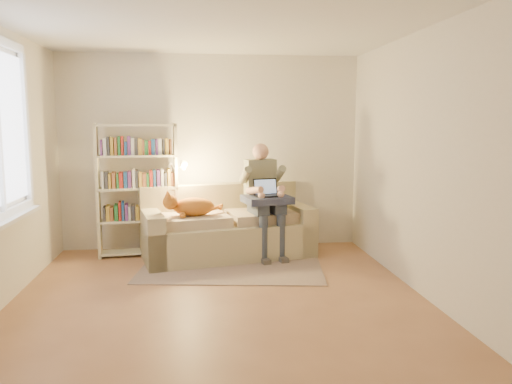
{
  "coord_description": "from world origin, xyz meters",
  "views": [
    {
      "loc": [
        -0.2,
        -4.53,
        1.7
      ],
      "look_at": [
        0.46,
        1.0,
        0.92
      ],
      "focal_mm": 35.0,
      "sensor_mm": 36.0,
      "label": 1
    }
  ],
  "objects": [
    {
      "name": "floor",
      "position": [
        0.0,
        0.0,
        0.0
      ],
      "size": [
        4.5,
        4.5,
        0.0
      ],
      "primitive_type": "plane",
      "color": "#906141",
      "rests_on": "ground"
    },
    {
      "name": "ceiling",
      "position": [
        0.0,
        0.0,
        2.6
      ],
      "size": [
        4.0,
        4.5,
        0.02
      ],
      "primitive_type": "cube",
      "color": "white",
      "rests_on": "wall_back"
    },
    {
      "name": "wall_right",
      "position": [
        2.0,
        0.0,
        1.3
      ],
      "size": [
        0.02,
        4.5,
        2.6
      ],
      "primitive_type": "cube",
      "color": "silver",
      "rests_on": "floor"
    },
    {
      "name": "wall_back",
      "position": [
        0.0,
        2.25,
        1.3
      ],
      "size": [
        4.0,
        0.02,
        2.6
      ],
      "primitive_type": "cube",
      "color": "silver",
      "rests_on": "floor"
    },
    {
      "name": "wall_front",
      "position": [
        0.0,
        -2.25,
        1.3
      ],
      "size": [
        4.0,
        0.02,
        2.6
      ],
      "primitive_type": "cube",
      "color": "silver",
      "rests_on": "floor"
    },
    {
      "name": "window",
      "position": [
        -1.95,
        0.2,
        1.38
      ],
      "size": [
        0.12,
        1.52,
        1.69
      ],
      "color": "white",
      "rests_on": "wall_left"
    },
    {
      "name": "sofa",
      "position": [
        0.17,
        1.74,
        0.33
      ],
      "size": [
        2.26,
        1.37,
        0.9
      ],
      "rotation": [
        0.0,
        0.0,
        0.21
      ],
      "color": "tan",
      "rests_on": "floor"
    },
    {
      "name": "person",
      "position": [
        0.64,
        1.68,
        0.82
      ],
      "size": [
        0.49,
        0.67,
        1.44
      ],
      "rotation": [
        0.0,
        0.0,
        0.21
      ],
      "color": "gray",
      "rests_on": "sofa"
    },
    {
      "name": "cat",
      "position": [
        -0.31,
        1.5,
        0.69
      ],
      "size": [
        0.74,
        0.38,
        0.28
      ],
      "rotation": [
        0.0,
        0.0,
        0.21
      ],
      "color": "orange",
      "rests_on": "sofa"
    },
    {
      "name": "blanket",
      "position": [
        0.65,
        1.56,
        0.75
      ],
      "size": [
        0.65,
        0.57,
        0.09
      ],
      "primitive_type": "cube",
      "rotation": [
        0.0,
        0.0,
        0.21
      ],
      "color": "#2C314D",
      "rests_on": "person"
    },
    {
      "name": "laptop",
      "position": [
        0.64,
        1.57,
        0.85
      ],
      "size": [
        0.36,
        0.31,
        0.27
      ],
      "rotation": [
        0.0,
        0.0,
        0.21
      ],
      "color": "black",
      "rests_on": "blanket"
    },
    {
      "name": "bookshelf",
      "position": [
        -0.95,
        1.9,
        0.94
      ],
      "size": [
        1.15,
        0.36,
        1.7
      ],
      "rotation": [
        0.0,
        0.0,
        0.1
      ],
      "color": "beige",
      "rests_on": "floor"
    },
    {
      "name": "rug",
      "position": [
        0.18,
        1.14,
        0.01
      ],
      "size": [
        2.27,
        1.53,
        0.01
      ],
      "primitive_type": "cube",
      "rotation": [
        0.0,
        0.0,
        -0.14
      ],
      "color": "gray",
      "rests_on": "floor"
    }
  ]
}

